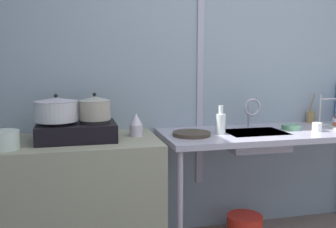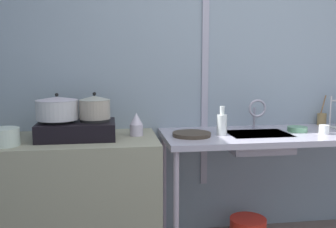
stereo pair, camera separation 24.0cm
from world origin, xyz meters
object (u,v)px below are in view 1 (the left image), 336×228
frying_pan (192,134)px  faucet (252,109)px  bottle_by_sink (221,123)px  cup_by_rack (317,127)px  small_bowl_on_drainboard (291,127)px  pot_beside_stove (4,140)px  percolator (136,125)px  sink_basin (255,140)px  bucket_on_floor (244,227)px  pot_on_right_burner (95,108)px  pot_on_left_burner (56,109)px  utensil_jar (311,117)px  stove (76,131)px

frying_pan → faucet: bearing=17.6°
bottle_by_sink → cup_by_rack: bearing=-5.6°
cup_by_rack → small_bowl_on_drainboard: 0.18m
pot_beside_stove → percolator: percolator is taller
percolator → sink_basin: 0.87m
bottle_by_sink → bucket_on_floor: bearing=14.9°
pot_on_right_burner → sink_basin: bearing=-0.5°
cup_by_rack → pot_beside_stove: bearing=-178.2°
pot_on_left_burner → percolator: bearing=4.3°
pot_on_right_burner → sink_basin: 1.17m
pot_on_left_burner → utensil_jar: size_ratio=1.16×
percolator → utensil_jar: utensil_jar is taller
pot_on_left_burner → pot_beside_stove: size_ratio=1.55×
stove → sink_basin: bearing=-0.4°
pot_beside_stove → bottle_by_sink: 1.41m
bottle_by_sink → pot_beside_stove: bearing=-174.3°
pot_on_right_burner → frying_pan: (0.65, -0.03, -0.19)m
bottle_by_sink → bucket_on_floor: 0.86m
pot_on_right_burner → stove: bearing=180.0°
sink_basin → cup_by_rack: 0.47m
pot_on_left_burner → frying_pan: size_ratio=1.05×
pot_on_right_burner → bottle_by_sink: pot_on_right_burner is taller
pot_beside_stove → sink_basin: size_ratio=0.41×
cup_by_rack → sink_basin: bearing=169.2°
frying_pan → utensil_jar: bearing=14.8°
percolator → faucet: (0.90, 0.09, 0.07)m
cup_by_rack → bucket_on_floor: bearing=164.7°
utensil_jar → bucket_on_floor: 1.07m
pot_beside_stove → bucket_on_floor: 1.83m
pot_on_left_burner → cup_by_rack: size_ratio=3.94×
frying_pan → pot_beside_stove: bearing=-173.8°
sink_basin → percolator: bearing=176.8°
bucket_on_floor → sink_basin: bearing=-51.2°
frying_pan → bottle_by_sink: bearing=2.6°
stove → faucet: 1.31m
pot_beside_stove → utensil_jar: bearing=10.5°
stove → frying_pan: size_ratio=1.90×
pot_beside_stove → stove: bearing=21.5°
pot_on_left_burner → sink_basin: 1.40m
frying_pan → utensil_jar: 1.17m
sink_basin → faucet: faucet is taller
faucet → pot_beside_stove: bearing=-170.2°
pot_on_right_burner → percolator: 0.31m
stove → bottle_by_sink: size_ratio=2.49×
faucet → bucket_on_floor: size_ratio=0.85×
pot_on_right_burner → sink_basin: size_ratio=0.48×
pot_on_left_burner → bucket_on_floor: bearing=1.6°
utensil_jar → faucet: bearing=-167.7°
utensil_jar → bottle_by_sink: bearing=-162.4°
frying_pan → utensil_jar: (1.13, 0.30, 0.04)m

